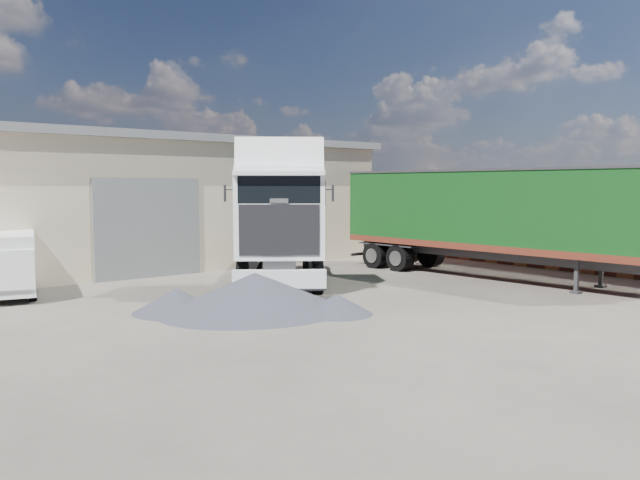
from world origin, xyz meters
TOP-DOWN VIEW (x-y plane):
  - ground at (0.00, 0.00)m, footprint 120.00×120.00m
  - brick_boundary_wall at (11.50, 6.00)m, footprint 0.35×26.00m
  - tractor_unit at (0.51, 5.26)m, footprint 6.30×7.23m
  - box_trailer at (7.59, 2.44)m, footprint 3.30×11.89m
  - panel_van at (-7.05, 9.30)m, footprint 2.95×5.01m
  - gravel_heap at (-2.46, 2.37)m, footprint 6.21×6.21m

SIDE VIEW (x-z plane):
  - ground at x=0.00m, z-range 0.00..0.00m
  - gravel_heap at x=-2.46m, z-range -0.04..1.02m
  - panel_van at x=-7.05m, z-range 0.03..1.95m
  - brick_boundary_wall at x=11.50m, z-range 0.00..2.50m
  - tractor_unit at x=0.51m, z-range -0.38..4.40m
  - box_trailer at x=7.59m, z-range 0.43..4.33m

